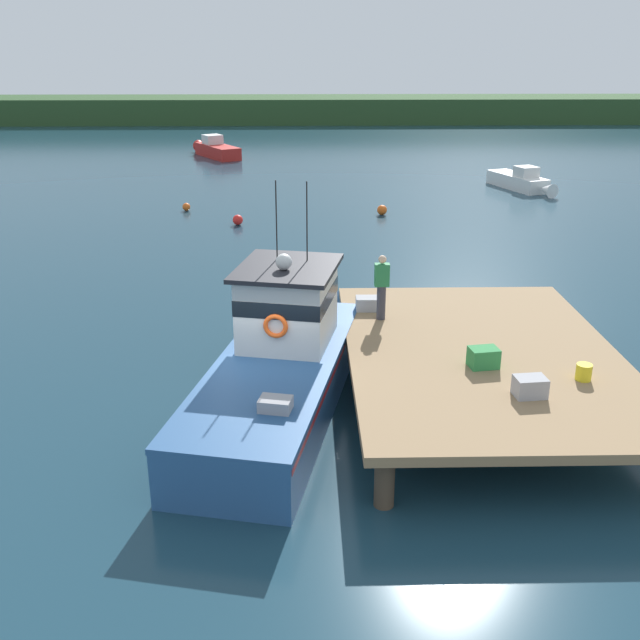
{
  "coord_description": "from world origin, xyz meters",
  "views": [
    {
      "loc": [
        0.83,
        -15.17,
        7.68
      ],
      "look_at": [
        1.2,
        1.47,
        1.4
      ],
      "focal_mm": 41.68,
      "sensor_mm": 36.0,
      "label": 1
    }
  ],
  "objects": [
    {
      "name": "ground_plane",
      "position": [
        0.0,
        0.0,
        0.0
      ],
      "size": [
        200.0,
        200.0,
        0.0
      ],
      "primitive_type": "plane",
      "color": "#193847"
    },
    {
      "name": "dock",
      "position": [
        4.8,
        0.0,
        1.07
      ],
      "size": [
        6.0,
        9.0,
        1.2
      ],
      "color": "#4C3D2D",
      "rests_on": "ground"
    },
    {
      "name": "main_fishing_boat",
      "position": [
        0.32,
        0.02,
        1.01
      ],
      "size": [
        4.16,
        9.96,
        4.8
      ],
      "color": "#285184",
      "rests_on": "ground"
    },
    {
      "name": "crate_single_far",
      "position": [
        4.6,
        -0.88,
        1.41
      ],
      "size": [
        0.66,
        0.53,
        0.42
      ],
      "primitive_type": "cube",
      "rotation": [
        0.0,
        0.0,
        0.16
      ],
      "color": "#2D8442",
      "rests_on": "dock"
    },
    {
      "name": "crate_stack_mid_dock",
      "position": [
        2.45,
        2.72,
        1.37
      ],
      "size": [
        0.61,
        0.45,
        0.34
      ],
      "primitive_type": "cube",
      "rotation": [
        0.0,
        0.0,
        -0.02
      ],
      "color": "#9E9EA3",
      "rests_on": "dock"
    },
    {
      "name": "crate_single_by_cleat",
      "position": [
        5.19,
        -2.28,
        1.4
      ],
      "size": [
        0.64,
        0.5,
        0.39
      ],
      "primitive_type": "cube",
      "rotation": [
        0.0,
        0.0,
        0.1
      ],
      "color": "#9E9EA3",
      "rests_on": "dock"
    },
    {
      "name": "bait_bucket",
      "position": [
        6.5,
        -1.57,
        1.37
      ],
      "size": [
        0.32,
        0.32,
        0.34
      ],
      "primitive_type": "cylinder",
      "color": "yellow",
      "rests_on": "dock"
    },
    {
      "name": "deckhand_by_the_boat",
      "position": [
        2.72,
        2.05,
        2.06
      ],
      "size": [
        0.36,
        0.22,
        1.63
      ],
      "color": "#383842",
      "rests_on": "dock"
    },
    {
      "name": "moored_boat_off_the_point",
      "position": [
        12.77,
        25.29,
        0.45
      ],
      "size": [
        2.72,
        5.17,
        1.31
      ],
      "color": "white",
      "rests_on": "ground"
    },
    {
      "name": "moored_boat_outer_mooring",
      "position": [
        -5.36,
        38.01,
        0.5
      ],
      "size": [
        3.92,
        5.55,
        1.47
      ],
      "color": "red",
      "rests_on": "ground"
    },
    {
      "name": "mooring_buoy_inshore",
      "position": [
        -4.81,
        20.22,
        0.19
      ],
      "size": [
        0.38,
        0.38,
        0.38
      ],
      "primitive_type": "sphere",
      "color": "#EA5B19",
      "rests_on": "ground"
    },
    {
      "name": "mooring_buoy_channel_marker",
      "position": [
        -2.1,
        17.23,
        0.23
      ],
      "size": [
        0.45,
        0.45,
        0.45
      ],
      "primitive_type": "sphere",
      "color": "red",
      "rests_on": "ground"
    },
    {
      "name": "mooring_buoy_spare_mooring",
      "position": [
        4.5,
        19.11,
        0.23
      ],
      "size": [
        0.47,
        0.47,
        0.47
      ],
      "primitive_type": "sphere",
      "color": "#EA5B19",
      "rests_on": "ground"
    },
    {
      "name": "far_shoreline",
      "position": [
        0.0,
        62.0,
        1.2
      ],
      "size": [
        120.0,
        8.0,
        2.4
      ],
      "primitive_type": "cube",
      "color": "#284723",
      "rests_on": "ground"
    }
  ]
}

